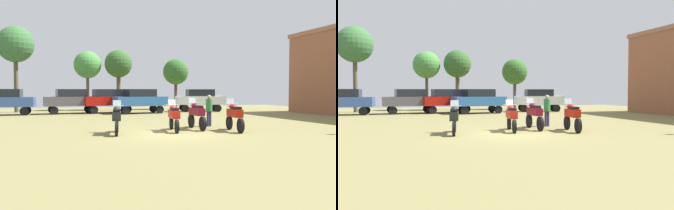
{
  "view_description": "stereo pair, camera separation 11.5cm",
  "coord_description": "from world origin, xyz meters",
  "views": [
    {
      "loc": [
        -4.63,
        -14.12,
        1.88
      ],
      "look_at": [
        1.17,
        3.87,
        1.1
      ],
      "focal_mm": 36.87,
      "sensor_mm": 36.0,
      "label": 1
    },
    {
      "loc": [
        -4.52,
        -14.15,
        1.88
      ],
      "look_at": [
        1.17,
        3.87,
        1.1
      ],
      "focal_mm": 36.87,
      "sensor_mm": 36.0,
      "label": 2
    }
  ],
  "objects": [
    {
      "name": "tree_3",
      "position": [
        6.81,
        18.81,
        3.76
      ],
      "size": [
        2.58,
        2.58,
        5.07
      ],
      "color": "#4F3935",
      "rests_on": "ground"
    },
    {
      "name": "car_4",
      "position": [
        1.89,
        13.61,
        1.19
      ],
      "size": [
        4.49,
        2.31,
        2.0
      ],
      "rotation": [
        0.0,
        0.0,
        1.69
      ],
      "color": "black",
      "rests_on": "ground"
    },
    {
      "name": "tree_2",
      "position": [
        -7.99,
        18.37,
        5.83
      ],
      "size": [
        3.13,
        3.13,
        7.44
      ],
      "color": "brown",
      "rests_on": "ground"
    },
    {
      "name": "motorcycle_7",
      "position": [
        0.49,
        0.88,
        0.73
      ],
      "size": [
        0.68,
        2.17,
        1.44
      ],
      "rotation": [
        0.0,
        0.0,
        -0.17
      ],
      "color": "black",
      "rests_on": "ground"
    },
    {
      "name": "car_2",
      "position": [
        -0.49,
        15.12,
        1.19
      ],
      "size": [
        4.56,
        2.55,
        2.0
      ],
      "rotation": [
        0.0,
        0.0,
        1.75
      ],
      "color": "black",
      "rests_on": "ground"
    },
    {
      "name": "car_1",
      "position": [
        -8.43,
        14.81,
        1.19
      ],
      "size": [
        4.41,
        2.08,
        2.0
      ],
      "rotation": [
        0.0,
        0.0,
        1.5
      ],
      "color": "black",
      "rests_on": "ground"
    },
    {
      "name": "motorcycle_2",
      "position": [
        3.15,
        0.01,
        0.75
      ],
      "size": [
        0.65,
        2.11,
        1.49
      ],
      "rotation": [
        0.0,
        0.0,
        -0.14
      ],
      "color": "black",
      "rests_on": "ground"
    },
    {
      "name": "car_3",
      "position": [
        7.66,
        14.58,
        1.19
      ],
      "size": [
        4.56,
        2.59,
        2.0
      ],
      "rotation": [
        0.0,
        0.0,
        1.38
      ],
      "color": "black",
      "rests_on": "ground"
    },
    {
      "name": "person_1",
      "position": [
        2.92,
        2.32,
        0.98
      ],
      "size": [
        0.44,
        0.44,
        1.65
      ],
      "rotation": [
        0.0,
        0.0,
        3.54
      ],
      "color": "#2D2C4A",
      "rests_on": "ground"
    },
    {
      "name": "ground_plane",
      "position": [
        0.0,
        0.0,
        0.01
      ],
      "size": [
        44.0,
        52.0,
        0.02
      ],
      "color": "olive"
    },
    {
      "name": "car_5",
      "position": [
        -3.49,
        15.12,
        1.19
      ],
      "size": [
        4.49,
        2.3,
        2.0
      ],
      "rotation": [
        0.0,
        0.0,
        1.69
      ],
      "color": "black",
      "rests_on": "ground"
    },
    {
      "name": "tree_7",
      "position": [
        -1.8,
        19.91,
        4.35
      ],
      "size": [
        2.62,
        2.62,
        5.68
      ],
      "color": "brown",
      "rests_on": "ground"
    },
    {
      "name": "motorcycle_1",
      "position": [
        1.8,
        1.31,
        0.76
      ],
      "size": [
        0.62,
        2.22,
        1.51
      ],
      "rotation": [
        0.0,
        0.0,
        -0.03
      ],
      "color": "black",
      "rests_on": "ground"
    },
    {
      "name": "tree_1",
      "position": [
        1.11,
        19.44,
        4.44
      ],
      "size": [
        2.69,
        2.69,
        5.84
      ],
      "color": "brown",
      "rests_on": "ground"
    },
    {
      "name": "motorcycle_5",
      "position": [
        -2.18,
        0.69,
        0.73
      ],
      "size": [
        0.7,
        2.13,
        1.44
      ],
      "rotation": [
        0.0,
        0.0,
        -0.18
      ],
      "color": "black",
      "rests_on": "ground"
    }
  ]
}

